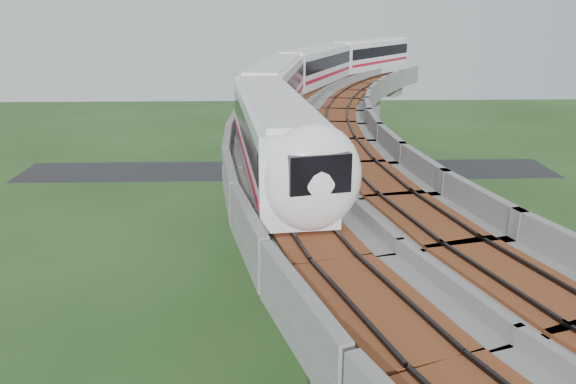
% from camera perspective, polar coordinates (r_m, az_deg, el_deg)
% --- Properties ---
extents(ground, '(160.00, 160.00, 0.00)m').
position_cam_1_polar(ground, '(36.07, 1.60, -11.08)').
color(ground, '#24441B').
rests_on(ground, ground).
extents(dirt_lot, '(18.00, 26.00, 0.04)m').
position_cam_1_polar(dirt_lot, '(37.81, 23.94, -11.29)').
color(dirt_lot, gray).
rests_on(dirt_lot, ground).
extents(asphalt_road, '(60.00, 8.00, 0.03)m').
position_cam_1_polar(asphalt_road, '(63.90, 0.05, 2.23)').
color(asphalt_road, '#232326').
rests_on(asphalt_road, ground).
extents(viaduct, '(19.58, 73.98, 11.40)m').
position_cam_1_polar(viaduct, '(33.05, 8.41, 2.95)').
color(viaduct, '#99968E').
rests_on(viaduct, ground).
extents(metro_train, '(19.77, 59.32, 3.64)m').
position_cam_1_polar(metro_train, '(46.81, 3.47, 11.66)').
color(metro_train, white).
rests_on(metro_train, ground).
extents(fence, '(3.87, 38.73, 1.50)m').
position_cam_1_polar(fence, '(37.53, 16.86, -9.39)').
color(fence, '#2D382D').
rests_on(fence, ground).
extents(tree_0, '(2.81, 2.81, 3.13)m').
position_cam_1_polar(tree_0, '(58.10, 11.23, 2.20)').
color(tree_0, '#382314').
rests_on(tree_0, ground).
extents(tree_1, '(2.67, 2.67, 3.45)m').
position_cam_1_polar(tree_1, '(51.18, 10.78, 0.47)').
color(tree_1, '#382314').
rests_on(tree_1, ground).
extents(tree_2, '(2.55, 2.55, 3.32)m').
position_cam_1_polar(tree_2, '(46.50, 11.13, -1.49)').
color(tree_2, '#382314').
rests_on(tree_2, ground).
extents(tree_3, '(2.28, 2.28, 3.08)m').
position_cam_1_polar(tree_3, '(41.72, 11.44, -4.03)').
color(tree_3, '#382314').
rests_on(tree_3, ground).
extents(tree_4, '(1.93, 1.93, 2.66)m').
position_cam_1_polar(tree_4, '(36.86, 11.72, -7.59)').
color(tree_4, '#382314').
rests_on(tree_4, ground).
extents(tree_5, '(2.16, 2.16, 2.53)m').
position_cam_1_polar(tree_5, '(32.91, 15.01, -11.65)').
color(tree_5, '#382314').
rests_on(tree_5, ground).
extents(tree_6, '(2.34, 2.34, 2.78)m').
position_cam_1_polar(tree_6, '(28.54, 18.40, -16.64)').
color(tree_6, '#382314').
rests_on(tree_6, ground).
extents(car_white, '(1.66, 3.76, 1.26)m').
position_cam_1_polar(car_white, '(33.78, 23.87, -13.70)').
color(car_white, silver).
rests_on(car_white, dirt_lot).
extents(car_dark, '(4.15, 2.07, 1.16)m').
position_cam_1_polar(car_dark, '(45.42, 13.80, -4.34)').
color(car_dark, black).
rests_on(car_dark, dirt_lot).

